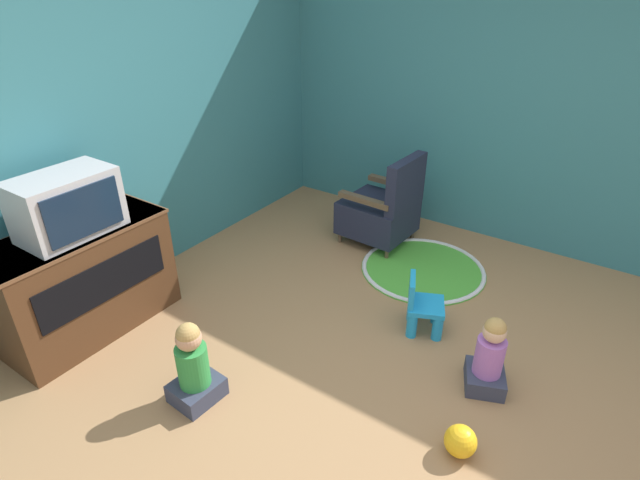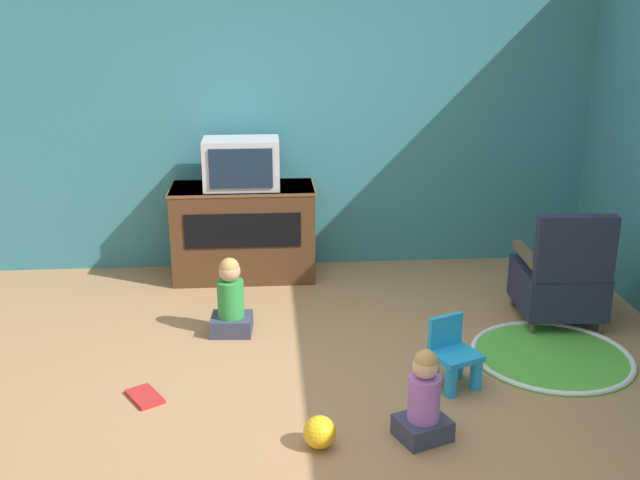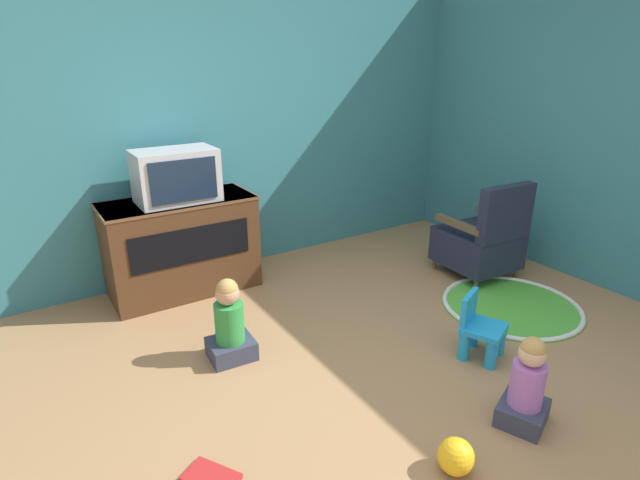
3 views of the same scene
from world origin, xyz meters
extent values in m
plane|color=#9E754C|center=(0.00, 0.00, 0.00)|extent=(30.00, 30.00, 0.00)
cube|color=teal|center=(-0.21, 2.38, 1.37)|extent=(5.58, 0.12, 2.73)
cube|color=#4C2D19|center=(-0.59, 2.04, 0.40)|extent=(1.19, 0.53, 0.80)
cube|color=brown|center=(-0.59, 2.04, 0.79)|extent=(1.21, 0.55, 0.02)
cube|color=black|center=(-0.59, 1.76, 0.50)|extent=(0.95, 0.01, 0.29)
cube|color=#B7B7BC|center=(-0.59, 2.00, 1.01)|extent=(0.62, 0.38, 0.41)
cube|color=#142338|center=(-0.59, 1.80, 1.01)|extent=(0.51, 0.02, 0.32)
cylinder|color=brown|center=(2.02, 1.18, 0.05)|extent=(0.04, 0.04, 0.10)
cylinder|color=brown|center=(1.52, 1.21, 0.05)|extent=(0.04, 0.04, 0.10)
cylinder|color=brown|center=(1.99, 0.66, 0.05)|extent=(0.04, 0.04, 0.10)
cylinder|color=brown|center=(1.49, 0.69, 0.05)|extent=(0.04, 0.04, 0.10)
cube|color=#1E2338|center=(1.75, 0.93, 0.26)|extent=(0.61, 0.65, 0.32)
cube|color=#1E2338|center=(1.74, 0.67, 0.65)|extent=(0.56, 0.13, 0.47)
cube|color=brown|center=(2.01, 0.92, 0.52)|extent=(0.10, 0.53, 0.05)
cube|color=brown|center=(1.50, 0.95, 0.52)|extent=(0.10, 0.53, 0.05)
cylinder|color=#1E99DB|center=(0.70, -0.13, 0.11)|extent=(0.08, 0.08, 0.23)
cylinder|color=#1E99DB|center=(0.87, -0.05, 0.11)|extent=(0.08, 0.08, 0.23)
cylinder|color=#1E99DB|center=(0.62, 0.04, 0.11)|extent=(0.08, 0.08, 0.23)
cylinder|color=#1E99DB|center=(0.80, 0.11, 0.11)|extent=(0.08, 0.08, 0.23)
cube|color=#1E99DB|center=(0.75, -0.01, 0.21)|extent=(0.35, 0.34, 0.04)
cube|color=#1E99DB|center=(0.70, 0.10, 0.33)|extent=(0.24, 0.13, 0.20)
cylinder|color=green|center=(1.50, 0.33, 0.01)|extent=(1.08, 1.08, 0.01)
torus|color=silver|center=(1.50, 0.33, 0.01)|extent=(1.08, 1.08, 0.04)
cube|color=#33384C|center=(-0.66, 0.88, 0.06)|extent=(0.31, 0.27, 0.13)
cylinder|color=#2D8C3F|center=(-0.66, 0.88, 0.26)|extent=(0.19, 0.19, 0.27)
sphere|color=tan|center=(-0.66, 0.88, 0.47)|extent=(0.15, 0.15, 0.15)
sphere|color=tan|center=(-0.66, 0.88, 0.50)|extent=(0.14, 0.14, 0.14)
cube|color=#33384C|center=(0.43, -0.56, 0.06)|extent=(0.34, 0.32, 0.12)
cylinder|color=#A566BF|center=(0.43, -0.56, 0.25)|extent=(0.18, 0.18, 0.25)
sphere|color=#D8AD8C|center=(0.43, -0.56, 0.44)|extent=(0.14, 0.14, 0.14)
sphere|color=tan|center=(0.43, -0.56, 0.47)|extent=(0.13, 0.13, 0.13)
sphere|color=yellow|center=(-0.14, -0.61, 0.09)|extent=(0.18, 0.18, 0.18)
cube|color=#B22323|center=(-1.16, -0.02, 0.01)|extent=(0.27, 0.30, 0.02)
camera|label=1|loc=(-2.10, -1.01, 2.37)|focal=28.00mm
camera|label=2|loc=(-0.40, -4.10, 2.32)|focal=42.00mm
camera|label=3|loc=(-1.70, -1.83, 1.92)|focal=28.00mm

